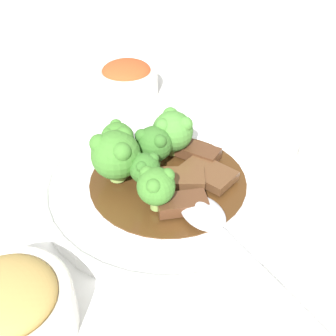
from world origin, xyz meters
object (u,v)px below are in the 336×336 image
Objects in this scene: beef_strip_2 at (182,204)px; sauce_dish at (324,156)px; beef_strip_3 at (181,180)px; broccoli_floret_1 at (117,138)px; side_bowl_appetizer at (8,308)px; serving_spoon at (216,222)px; broccoli_floret_0 at (153,143)px; broccoli_floret_5 at (144,167)px; beef_strip_0 at (196,152)px; beef_strip_1 at (208,173)px; side_bowl_kimchi at (127,79)px; broccoli_floret_3 at (116,154)px; broccoli_floret_2 at (156,186)px; broccoli_floret_4 at (173,130)px; main_plate at (168,184)px.

beef_strip_2 reaches higher than sauce_dish.
broccoli_floret_1 is (-0.08, -0.04, 0.02)m from beef_strip_3.
beef_strip_2 is 0.53× the size of side_bowl_appetizer.
serving_spoon is 0.21m from side_bowl_appetizer.
broccoli_floret_0 is at bearing 49.60° from broccoli_floret_1.
side_bowl_appetizer is (0.09, -0.18, -0.02)m from broccoli_floret_5.
broccoli_floret_5 is at bearing 118.21° from side_bowl_appetizer.
broccoli_floret_1 is 0.26m from sauce_dish.
side_bowl_appetizer reaches higher than beef_strip_0.
broccoli_floret_5 reaches higher than beef_strip_1.
side_bowl_appetizer is at bearing -66.22° from beef_strip_0.
beef_strip_0 is 0.29× the size of serving_spoon.
side_bowl_appetizer is (0.08, -0.21, 0.00)m from beef_strip_3.
sauce_dish is at bearing 27.15° from side_bowl_kimchi.
broccoli_floret_3 reaches higher than beef_strip_0.
beef_strip_1 is 1.41× the size of broccoli_floret_1.
broccoli_floret_5 reaches higher than serving_spoon.
beef_strip_2 is 0.97× the size of beef_strip_3.
broccoli_floret_3 reaches higher than broccoli_floret_1.
sauce_dish is (0.03, 0.19, -0.02)m from beef_strip_3.
side_bowl_kimchi is (-0.28, 0.07, -0.00)m from beef_strip_2.
beef_strip_1 is 0.11m from broccoli_floret_3.
broccoli_floret_2 is (0.06, -0.09, 0.02)m from beef_strip_0.
beef_strip_3 is 0.05m from broccoli_floret_5.
beef_strip_3 is 1.23× the size of broccoli_floret_0.
broccoli_floret_2 is at bearing -39.60° from broccoli_floret_4.
broccoli_floret_4 is 0.50× the size of side_bowl_appetizer.
beef_strip_0 is 1.24× the size of broccoli_floret_0.
serving_spoon is (0.15, 0.04, -0.02)m from broccoli_floret_1.
side_bowl_kimchi is at bearing 166.16° from beef_strip_2.
beef_strip_2 is at bearing -41.35° from beef_strip_0.
beef_strip_0 is 1.10× the size of broccoli_floret_4.
side_bowl_appetizer is (0.09, -0.21, 0.02)m from main_plate.
broccoli_floret_4 reaches higher than broccoli_floret_0.
main_plate is 4.14× the size of beef_strip_1.
broccoli_floret_1 reaches higher than main_plate.
beef_strip_1 reaches higher than main_plate.
broccoli_floret_1 reaches higher than beef_strip_3.
broccoli_floret_1 is at bearing -175.37° from broccoli_floret_5.
main_plate reaches higher than sauce_dish.
beef_strip_0 is 1.01× the size of beef_strip_3.
side_bowl_appetizer is at bearing -61.79° from broccoli_floret_5.
main_plate is at bearing -155.91° from beef_strip_3.
broccoli_floret_1 is at bearing -114.57° from sauce_dish.
broccoli_floret_3 is at bearing -28.15° from side_bowl_kimchi.
broccoli_floret_4 is at bearing 124.05° from broccoli_floret_5.
beef_strip_1 is 1.16× the size of beef_strip_3.
broccoli_floret_1 is at bearing -168.64° from beef_strip_2.
main_plate is 0.09m from serving_spoon.
broccoli_floret_5 is 0.24m from sauce_dish.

